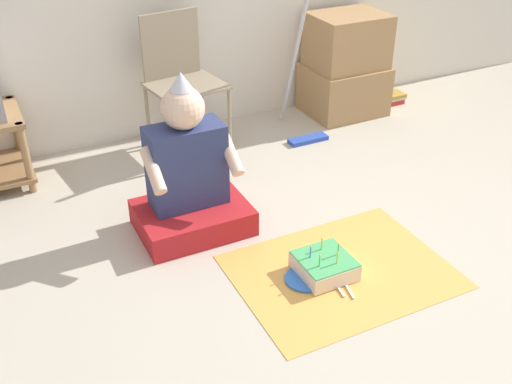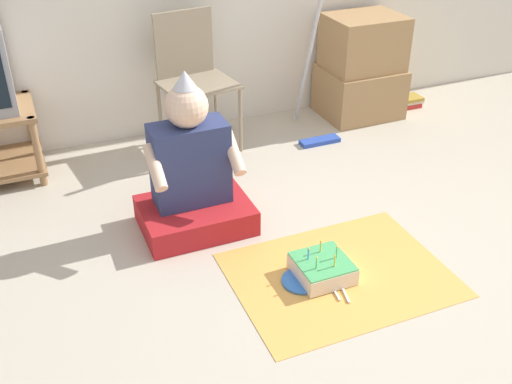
{
  "view_description": "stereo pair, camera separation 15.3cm",
  "coord_description": "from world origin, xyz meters",
  "px_view_note": "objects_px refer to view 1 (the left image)",
  "views": [
    {
      "loc": [
        -1.54,
        -1.83,
        1.82
      ],
      "look_at": [
        -0.45,
        0.37,
        0.35
      ],
      "focal_mm": 42.0,
      "sensor_mm": 36.0,
      "label": 1
    },
    {
      "loc": [
        -1.4,
        -1.89,
        1.82
      ],
      "look_at": [
        -0.45,
        0.37,
        0.35
      ],
      "focal_mm": 42.0,
      "sensor_mm": 36.0,
      "label": 2
    }
  ],
  "objects_px": {
    "book_pile": "(393,98)",
    "cardboard_box_stack": "(345,67)",
    "person_seated": "(189,180)",
    "paper_plate": "(305,279)",
    "folding_chair": "(180,72)",
    "birthday_cake": "(324,265)",
    "dust_mop": "(302,85)"
  },
  "relations": [
    {
      "from": "folding_chair",
      "to": "paper_plate",
      "type": "relative_size",
      "value": 4.49
    },
    {
      "from": "book_pile",
      "to": "person_seated",
      "type": "distance_m",
      "value": 2.25
    },
    {
      "from": "folding_chair",
      "to": "cardboard_box_stack",
      "type": "bearing_deg",
      "value": 0.52
    },
    {
      "from": "person_seated",
      "to": "dust_mop",
      "type": "bearing_deg",
      "value": 33.59
    },
    {
      "from": "cardboard_box_stack",
      "to": "person_seated",
      "type": "relative_size",
      "value": 0.85
    },
    {
      "from": "birthday_cake",
      "to": "paper_plate",
      "type": "bearing_deg",
      "value": -179.0
    },
    {
      "from": "folding_chair",
      "to": "book_pile",
      "type": "distance_m",
      "value": 1.8
    },
    {
      "from": "dust_mop",
      "to": "person_seated",
      "type": "xyz_separation_m",
      "value": [
        -1.09,
        -0.72,
        -0.08
      ]
    },
    {
      "from": "folding_chair",
      "to": "dust_mop",
      "type": "height_order",
      "value": "dust_mop"
    },
    {
      "from": "cardboard_box_stack",
      "to": "book_pile",
      "type": "distance_m",
      "value": 0.55
    },
    {
      "from": "cardboard_box_stack",
      "to": "dust_mop",
      "type": "distance_m",
      "value": 0.55
    },
    {
      "from": "paper_plate",
      "to": "folding_chair",
      "type": "bearing_deg",
      "value": 90.28
    },
    {
      "from": "cardboard_box_stack",
      "to": "birthday_cake",
      "type": "relative_size",
      "value": 2.91
    },
    {
      "from": "cardboard_box_stack",
      "to": "paper_plate",
      "type": "relative_size",
      "value": 3.77
    },
    {
      "from": "person_seated",
      "to": "birthday_cake",
      "type": "relative_size",
      "value": 3.41
    },
    {
      "from": "person_seated",
      "to": "paper_plate",
      "type": "relative_size",
      "value": 4.41
    },
    {
      "from": "folding_chair",
      "to": "birthday_cake",
      "type": "distance_m",
      "value": 1.68
    },
    {
      "from": "paper_plate",
      "to": "person_seated",
      "type": "bearing_deg",
      "value": 115.41
    },
    {
      "from": "folding_chair",
      "to": "dust_mop",
      "type": "distance_m",
      "value": 0.82
    },
    {
      "from": "cardboard_box_stack",
      "to": "paper_plate",
      "type": "height_order",
      "value": "cardboard_box_stack"
    },
    {
      "from": "cardboard_box_stack",
      "to": "dust_mop",
      "type": "relative_size",
      "value": 0.59
    },
    {
      "from": "book_pile",
      "to": "person_seated",
      "type": "xyz_separation_m",
      "value": [
        -2.04,
        -0.92,
        0.25
      ]
    },
    {
      "from": "folding_chair",
      "to": "birthday_cake",
      "type": "relative_size",
      "value": 3.47
    },
    {
      "from": "book_pile",
      "to": "cardboard_box_stack",
      "type": "bearing_deg",
      "value": 176.38
    },
    {
      "from": "book_pile",
      "to": "birthday_cake",
      "type": "distance_m",
      "value": 2.27
    },
    {
      "from": "birthday_cake",
      "to": "paper_plate",
      "type": "distance_m",
      "value": 0.11
    },
    {
      "from": "cardboard_box_stack",
      "to": "person_seated",
      "type": "xyz_separation_m",
      "value": [
        -1.59,
        -0.95,
        -0.06
      ]
    },
    {
      "from": "dust_mop",
      "to": "folding_chair",
      "type": "bearing_deg",
      "value": 164.52
    },
    {
      "from": "dust_mop",
      "to": "cardboard_box_stack",
      "type": "bearing_deg",
      "value": 24.66
    },
    {
      "from": "paper_plate",
      "to": "dust_mop",
      "type": "bearing_deg",
      "value": 60.91
    },
    {
      "from": "dust_mop",
      "to": "book_pile",
      "type": "relative_size",
      "value": 7.37
    },
    {
      "from": "cardboard_box_stack",
      "to": "paper_plate",
      "type": "distance_m",
      "value": 2.09
    }
  ]
}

